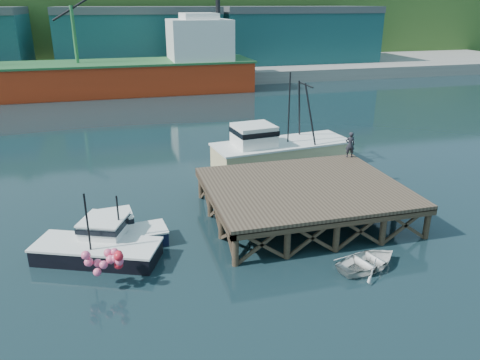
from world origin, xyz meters
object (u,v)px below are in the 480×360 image
object	(u,v)px
boat_black	(99,245)
trawler	(279,147)
dinghy	(368,261)
dockworker	(350,145)
boat_navy	(119,234)

from	to	relation	value
boat_black	trawler	xyz separation A→B (m)	(14.39, 11.90, 0.84)
trawler	dinghy	bearing A→B (deg)	-100.36
dinghy	boat_black	bearing A→B (deg)	54.66
boat_black	trawler	distance (m)	18.69
dockworker	boat_navy	bearing A→B (deg)	27.78
trawler	dockworker	world-z (taller)	trawler
trawler	dinghy	world-z (taller)	trawler
dinghy	dockworker	bearing A→B (deg)	-38.02
dinghy	dockworker	distance (m)	12.33
trawler	boat_black	bearing A→B (deg)	-147.12
boat_black	dockworker	distance (m)	19.13
boat_black	trawler	world-z (taller)	trawler
boat_navy	boat_black	distance (m)	1.58
boat_navy	trawler	xyz separation A→B (m)	(13.34, 10.73, 0.92)
boat_black	dinghy	distance (m)	14.15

